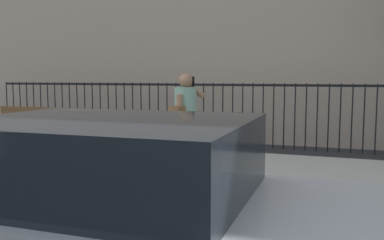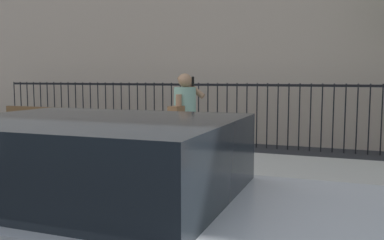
# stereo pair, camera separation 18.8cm
# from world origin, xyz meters

# --- Properties ---
(ground_plane) EXTENTS (60.00, 60.00, 0.00)m
(ground_plane) POSITION_xyz_m (0.00, 0.00, 0.00)
(ground_plane) COLOR #28282B
(sidewalk) EXTENTS (28.00, 4.40, 0.15)m
(sidewalk) POSITION_xyz_m (0.00, 2.20, 0.07)
(sidewalk) COLOR #B2ADA3
(sidewalk) RESTS_ON ground
(iron_fence) EXTENTS (12.03, 0.04, 1.60)m
(iron_fence) POSITION_xyz_m (0.00, 5.90, 1.02)
(iron_fence) COLOR black
(iron_fence) RESTS_ON ground
(parked_hatchback) EXTENTS (4.23, 1.91, 1.45)m
(parked_hatchback) POSITION_xyz_m (2.30, -1.72, 0.70)
(parked_hatchback) COLOR #ADAFB5
(parked_hatchback) RESTS_ON ground
(pedestrian_on_phone) EXTENTS (0.49, 0.68, 1.65)m
(pedestrian_on_phone) POSITION_xyz_m (1.43, 1.74, 1.11)
(pedestrian_on_phone) COLOR #936B4C
(pedestrian_on_phone) RESTS_ON sidewalk
(street_bench) EXTENTS (1.60, 0.45, 0.95)m
(street_bench) POSITION_xyz_m (-2.63, 3.15, 0.65)
(street_bench) COLOR brown
(street_bench) RESTS_ON sidewalk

